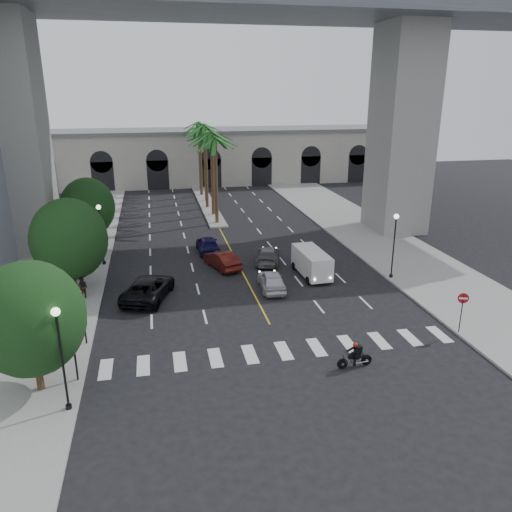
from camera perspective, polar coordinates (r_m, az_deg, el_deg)
The scene contains 30 objects.
ground at distance 30.86m, azimuth 2.46°, elevation -9.43°, with size 140.00×140.00×0.00m, color black.
sidewalk_left at distance 44.58m, azimuth -21.65°, elevation -1.67°, with size 8.00×100.00×0.15m, color gray.
sidewalk_right at distance 48.96m, azimuth 15.32°, elevation 0.75°, with size 8.00×100.00×0.15m, color gray.
median at distance 66.33m, azimuth -5.60°, elevation 5.92°, with size 2.00×24.00×0.20m, color gray.
pier_building at distance 82.32m, azimuth -7.05°, elevation 11.25°, with size 71.00×10.50×8.50m.
bridge at distance 49.64m, azimuth 0.22°, elevation 23.19°, with size 75.00×13.00×26.00m.
palm_a at distance 55.09m, azimuth -4.70°, elevation 12.86°, with size 3.20×3.20×10.30m.
palm_b at distance 59.03m, azimuth -5.12°, elevation 13.49°, with size 3.20×3.20×10.60m.
palm_c at distance 63.00m, azimuth -5.83°, elevation 13.37°, with size 3.20×3.20×10.10m.
palm_d at distance 66.94m, azimuth -5.93°, elevation 14.29°, with size 3.20×3.20×10.90m.
palm_e at distance 70.92m, azimuth -6.48°, elevation 14.13°, with size 3.20×3.20×10.40m.
palm_f at distance 74.90m, azimuth -6.56°, elevation 14.57°, with size 3.20×3.20×10.70m.
street_tree_near at distance 26.35m, azimuth -24.39°, elevation -6.56°, with size 5.20×5.20×6.89m.
street_tree_mid at distance 38.31m, azimuth -20.58°, elevation 1.80°, with size 5.44×5.44×7.21m.
street_tree_far at distance 49.92m, azimuth -18.66°, elevation 5.33°, with size 5.04×5.04×6.68m.
lamp_post_left_near at distance 24.59m, azimuth -21.40°, elevation -10.04°, with size 0.40×0.40×5.35m.
lamp_post_left_far at distance 44.10m, azimuth -17.33°, elevation 2.90°, with size 0.40×0.40×5.35m.
lamp_post_right at distance 40.52m, azimuth 15.52°, elevation 1.73°, with size 0.40×0.40×5.35m.
traffic_signal_near at distance 27.08m, azimuth -20.21°, elevation -8.88°, with size 0.25×0.18×3.65m.
traffic_signal_far at distance 30.67m, azimuth -19.24°, elevation -5.50°, with size 0.25×0.18×3.65m.
motorcycle_rider at distance 28.22m, azimuth 11.35°, elevation -11.11°, with size 2.05×0.55×1.48m.
car_a at distance 37.76m, azimuth 1.81°, elevation -2.80°, with size 1.73×4.31×1.47m, color silver.
car_b at distance 42.31m, azimuth -3.89°, elevation -0.44°, with size 1.57×4.49×1.48m, color #4B130F.
car_c at distance 36.94m, azimuth -12.20°, elevation -3.60°, with size 2.68×5.81×1.62m, color black.
car_d at distance 43.63m, azimuth 1.37°, elevation 0.13°, with size 1.95×4.81×1.40m, color slate.
car_e at distance 46.50m, azimuth -5.53°, elevation 1.33°, with size 1.86×4.62×1.57m, color #140E42.
cargo_van at distance 40.54m, azimuth 6.39°, elevation -0.72°, with size 2.17×5.04×2.12m.
pedestrian_a at distance 34.07m, azimuth -23.37°, elevation -6.50°, with size 0.57×0.37×1.55m, color black.
pedestrian_b at distance 37.92m, azimuth -19.20°, elevation -3.44°, with size 0.77×0.60×1.59m, color black.
do_not_enter_sign at distance 33.01m, azimuth 22.53°, elevation -5.15°, with size 0.65×0.25×2.75m.
Camera 1 is at (-6.84, -26.40, 14.44)m, focal length 35.00 mm.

